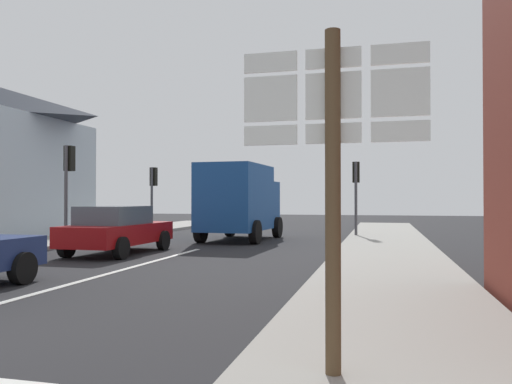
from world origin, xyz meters
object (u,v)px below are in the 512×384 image
traffic_light_far_left (153,185)px  traffic_light_far_right (356,182)px  sedan_far (117,229)px  traffic_light_near_left (68,172)px  delivery_truck (240,200)px  route_sign_post (333,164)px

traffic_light_far_left → traffic_light_far_right: 9.81m
sedan_far → traffic_light_far_right: 10.82m
traffic_light_near_left → sedan_far: bearing=-31.5°
sedan_far → delivery_truck: size_ratio=0.83×
sedan_far → route_sign_post: size_ratio=1.32×
delivery_truck → traffic_light_far_left: (-5.25, 2.92, 0.75)m
sedan_far → delivery_truck: 6.27m
traffic_light_far_left → traffic_light_near_left: bearing=-90.0°
sedan_far → traffic_light_near_left: bearing=148.5°
delivery_truck → traffic_light_far_left: bearing=150.9°
sedan_far → traffic_light_far_left: traffic_light_far_left is taller
sedan_far → traffic_light_far_right: size_ratio=1.28×
sedan_far → route_sign_post: bearing=-51.7°
delivery_truck → route_sign_post: route_sign_post is taller
sedan_far → traffic_light_far_left: bearing=108.8°
sedan_far → traffic_light_far_right: traffic_light_far_right is taller
sedan_far → route_sign_post: (7.49, -9.49, 1.24)m
traffic_light_far_left → traffic_light_far_right: bearing=-2.8°
traffic_light_near_left → traffic_light_far_right: 11.71m
route_sign_post → traffic_light_near_left: (-10.46, 11.31, 0.66)m
sedan_far → traffic_light_near_left: size_ratio=1.18×
delivery_truck → sedan_far: bearing=-111.6°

